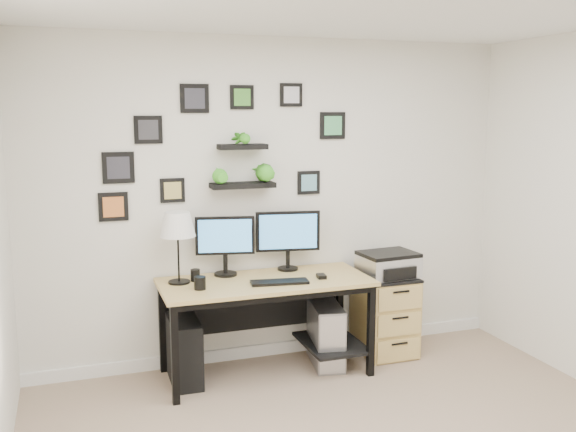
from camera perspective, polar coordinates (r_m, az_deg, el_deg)
name	(u,v)px	position (r m, az deg, el deg)	size (l,w,h in m)	color
room	(277,348)	(5.51, -1.02, -11.66)	(4.00, 4.00, 4.00)	tan
desk	(269,294)	(4.98, -1.72, -6.95)	(1.60, 0.70, 0.75)	tan
monitor_left	(225,241)	(5.00, -5.62, -2.24)	(0.45, 0.21, 0.47)	black
monitor_right	(288,235)	(5.15, -0.01, -1.73)	(0.51, 0.19, 0.48)	black
keyboard	(280,282)	(4.81, -0.76, -5.89)	(0.43, 0.14, 0.02)	black
mouse	(321,276)	(4.96, 2.98, -5.37)	(0.06, 0.10, 0.03)	black
table_lamp	(178,226)	(4.80, -9.79, -0.90)	(0.26, 0.26, 0.54)	black
mug	(200,283)	(4.69, -7.83, -5.92)	(0.08, 0.08, 0.09)	black
pen_cup	(195,275)	(4.92, -8.25, -5.23)	(0.07, 0.07, 0.09)	black
pc_tower_black	(184,350)	(4.99, -9.22, -11.71)	(0.22, 0.49, 0.49)	black
pc_tower_grey	(326,334)	(5.25, 3.39, -10.45)	(0.30, 0.53, 0.49)	gray
file_cabinet	(385,314)	(5.51, 8.60, -8.62)	(0.43, 0.53, 0.67)	tan
printer	(388,264)	(5.36, 8.91, -4.27)	(0.47, 0.39, 0.20)	silver
wall_decor	(235,156)	(5.00, -4.75, 5.30)	(1.98, 0.18, 1.03)	black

